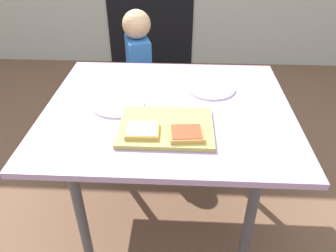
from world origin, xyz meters
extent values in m
plane|color=brown|center=(0.00, 0.00, 0.00)|extent=(16.00, 16.00, 0.00)
cube|color=#B091BC|center=(0.00, 0.00, 0.71)|extent=(1.11, 0.95, 0.03)
cylinder|color=#4C4C51|center=(-0.36, -0.36, 0.35)|extent=(0.04, 0.04, 0.70)
cylinder|color=#4C4C51|center=(0.36, -0.36, 0.35)|extent=(0.04, 0.04, 0.70)
cylinder|color=#4C4C51|center=(-0.36, 0.36, 0.35)|extent=(0.04, 0.04, 0.70)
cylinder|color=#4C4C51|center=(0.36, 0.36, 0.35)|extent=(0.04, 0.04, 0.70)
cube|color=tan|center=(0.00, -0.18, 0.74)|extent=(0.38, 0.29, 0.02)
cube|color=gold|center=(0.08, -0.25, 0.75)|extent=(0.14, 0.12, 0.02)
cube|color=#CC4023|center=(0.08, -0.25, 0.76)|extent=(0.13, 0.11, 0.00)
cube|color=gold|center=(-0.09, -0.24, 0.75)|extent=(0.13, 0.11, 0.02)
cube|color=beige|center=(-0.09, -0.24, 0.76)|extent=(0.12, 0.10, 0.00)
cylinder|color=white|center=(-0.23, 0.00, 0.73)|extent=(0.24, 0.24, 0.01)
cylinder|color=white|center=(0.20, 0.18, 0.73)|extent=(0.24, 0.24, 0.01)
cylinder|color=#403364|center=(-0.26, 0.86, 0.20)|extent=(0.09, 0.09, 0.40)
cylinder|color=#403364|center=(-0.22, 0.73, 0.20)|extent=(0.09, 0.09, 0.40)
cube|color=blue|center=(-0.24, 0.80, 0.58)|extent=(0.20, 0.27, 0.36)
sphere|color=#E8B47F|center=(-0.24, 0.80, 0.85)|extent=(0.18, 0.18, 0.18)
camera|label=1|loc=(0.06, -1.28, 1.49)|focal=35.03mm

